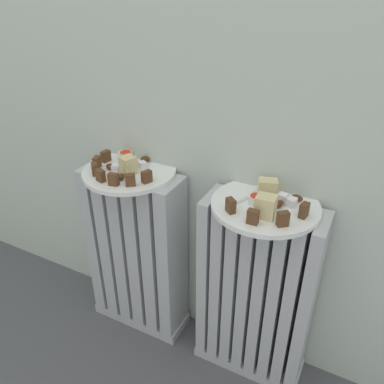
{
  "coord_description": "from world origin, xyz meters",
  "views": [
    {
      "loc": [
        0.39,
        -0.49,
        1.04
      ],
      "look_at": [
        0.0,
        0.28,
        0.55
      ],
      "focal_mm": 35.94,
      "sensor_mm": 36.0,
      "label": 1
    }
  ],
  "objects_px": {
    "plate_right": "(265,205)",
    "fork": "(248,198)",
    "radiator_right": "(255,295)",
    "radiator_left": "(137,254)",
    "plate_left": "(130,172)",
    "jam_bowl_left": "(126,155)",
    "jam_bowl_right": "(256,199)"
  },
  "relations": [
    {
      "from": "radiator_right",
      "to": "jam_bowl_right",
      "type": "relative_size",
      "value": 15.09
    },
    {
      "from": "radiator_right",
      "to": "fork",
      "type": "xyz_separation_m",
      "value": [
        -0.05,
        0.0,
        0.29
      ]
    },
    {
      "from": "radiator_right",
      "to": "jam_bowl_right",
      "type": "xyz_separation_m",
      "value": [
        -0.02,
        -0.01,
        0.31
      ]
    },
    {
      "from": "radiator_left",
      "to": "fork",
      "type": "bearing_deg",
      "value": 0.67
    },
    {
      "from": "plate_right",
      "to": "jam_bowl_left",
      "type": "xyz_separation_m",
      "value": [
        -0.44,
        0.05,
        0.02
      ]
    },
    {
      "from": "jam_bowl_left",
      "to": "fork",
      "type": "bearing_deg",
      "value": -6.93
    },
    {
      "from": "radiator_left",
      "to": "jam_bowl_right",
      "type": "relative_size",
      "value": 15.09
    },
    {
      "from": "radiator_left",
      "to": "plate_left",
      "type": "xyz_separation_m",
      "value": [
        0.0,
        -0.0,
        0.29
      ]
    },
    {
      "from": "jam_bowl_right",
      "to": "radiator_right",
      "type": "bearing_deg",
      "value": 34.35
    },
    {
      "from": "jam_bowl_left",
      "to": "jam_bowl_right",
      "type": "bearing_deg",
      "value": -8.77
    },
    {
      "from": "radiator_right",
      "to": "plate_right",
      "type": "distance_m",
      "value": 0.29
    },
    {
      "from": "radiator_right",
      "to": "plate_right",
      "type": "bearing_deg",
      "value": 0.0
    },
    {
      "from": "radiator_left",
      "to": "radiator_right",
      "type": "xyz_separation_m",
      "value": [
        0.39,
        -0.0,
        0.0
      ]
    },
    {
      "from": "radiator_left",
      "to": "plate_left",
      "type": "bearing_deg",
      "value": -90.0
    },
    {
      "from": "radiator_left",
      "to": "plate_left",
      "type": "height_order",
      "value": "plate_left"
    },
    {
      "from": "radiator_left",
      "to": "jam_bowl_left",
      "type": "xyz_separation_m",
      "value": [
        -0.05,
        0.05,
        0.31
      ]
    },
    {
      "from": "jam_bowl_left",
      "to": "plate_right",
      "type": "bearing_deg",
      "value": -6.74
    },
    {
      "from": "jam_bowl_right",
      "to": "jam_bowl_left",
      "type": "bearing_deg",
      "value": 171.23
    },
    {
      "from": "radiator_right",
      "to": "plate_left",
      "type": "xyz_separation_m",
      "value": [
        -0.39,
        0.0,
        0.29
      ]
    },
    {
      "from": "jam_bowl_left",
      "to": "fork",
      "type": "distance_m",
      "value": 0.39
    },
    {
      "from": "plate_right",
      "to": "jam_bowl_right",
      "type": "xyz_separation_m",
      "value": [
        -0.02,
        -0.01,
        0.02
      ]
    },
    {
      "from": "plate_left",
      "to": "radiator_right",
      "type": "bearing_deg",
      "value": 0.0
    },
    {
      "from": "jam_bowl_right",
      "to": "fork",
      "type": "height_order",
      "value": "jam_bowl_right"
    },
    {
      "from": "radiator_right",
      "to": "plate_left",
      "type": "bearing_deg",
      "value": 180.0
    },
    {
      "from": "plate_left",
      "to": "radiator_left",
      "type": "bearing_deg",
      "value": 90.0
    },
    {
      "from": "radiator_left",
      "to": "fork",
      "type": "distance_m",
      "value": 0.45
    },
    {
      "from": "radiator_right",
      "to": "radiator_left",
      "type": "bearing_deg",
      "value": 180.0
    },
    {
      "from": "plate_right",
      "to": "fork",
      "type": "bearing_deg",
      "value": 174.94
    },
    {
      "from": "plate_right",
      "to": "jam_bowl_right",
      "type": "relative_size",
      "value": 7.03
    },
    {
      "from": "radiator_right",
      "to": "plate_left",
      "type": "relative_size",
      "value": 2.15
    },
    {
      "from": "plate_left",
      "to": "fork",
      "type": "xyz_separation_m",
      "value": [
        0.34,
        0.0,
        0.01
      ]
    },
    {
      "from": "plate_left",
      "to": "plate_right",
      "type": "bearing_deg",
      "value": 0.0
    }
  ]
}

